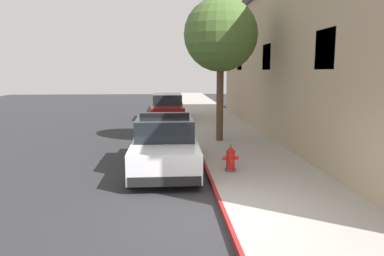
# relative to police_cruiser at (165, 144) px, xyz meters

# --- Properties ---
(ground_plane) EXTENTS (31.92, 60.00, 0.20)m
(ground_plane) POSITION_rel_police_cruiser_xyz_m (-3.18, 5.93, -0.84)
(ground_plane) COLOR #2B2B2D
(sidewalk_pavement) EXTENTS (3.16, 60.00, 0.14)m
(sidewalk_pavement) POSITION_rel_police_cruiser_xyz_m (2.82, 5.93, -0.67)
(sidewalk_pavement) COLOR #9E9991
(sidewalk_pavement) RESTS_ON ground
(curb_painted_edge) EXTENTS (0.08, 60.00, 0.14)m
(curb_painted_edge) POSITION_rel_police_cruiser_xyz_m (1.20, 5.93, -0.67)
(curb_painted_edge) COLOR maroon
(curb_painted_edge) RESTS_ON ground
(storefront_building) EXTENTS (7.04, 21.68, 6.76)m
(storefront_building) POSITION_rel_police_cruiser_xyz_m (7.80, 5.12, 2.64)
(storefront_building) COLOR tan
(storefront_building) RESTS_ON ground
(police_cruiser) EXTENTS (1.94, 4.84, 1.68)m
(police_cruiser) POSITION_rel_police_cruiser_xyz_m (0.00, 0.00, 0.00)
(police_cruiser) COLOR white
(police_cruiser) RESTS_ON ground
(parked_car_silver_ahead) EXTENTS (1.94, 4.84, 1.56)m
(parked_car_silver_ahead) POSITION_rel_police_cruiser_xyz_m (0.11, 11.00, -0.00)
(parked_car_silver_ahead) COLOR maroon
(parked_car_silver_ahead) RESTS_ON ground
(fire_hydrant) EXTENTS (0.44, 0.40, 0.76)m
(fire_hydrant) POSITION_rel_police_cruiser_xyz_m (1.84, -0.95, -0.25)
(fire_hydrant) COLOR #4C4C51
(fire_hydrant) RESTS_ON sidewalk_pavement
(street_tree) EXTENTS (2.88, 2.88, 5.61)m
(street_tree) POSITION_rel_police_cruiser_xyz_m (2.19, 3.71, 3.55)
(street_tree) COLOR brown
(street_tree) RESTS_ON sidewalk_pavement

